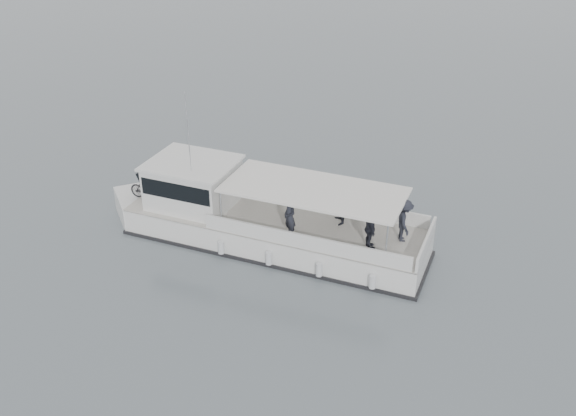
# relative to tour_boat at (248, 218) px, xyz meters

# --- Properties ---
(ground) EXTENTS (1400.00, 1400.00, 0.00)m
(ground) POSITION_rel_tour_boat_xyz_m (3.13, 1.27, -0.88)
(ground) COLOR slate
(ground) RESTS_ON ground
(tour_boat) EXTENTS (12.84, 4.35, 5.34)m
(tour_boat) POSITION_rel_tour_boat_xyz_m (0.00, 0.00, 0.00)
(tour_boat) COLOR white
(tour_boat) RESTS_ON ground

